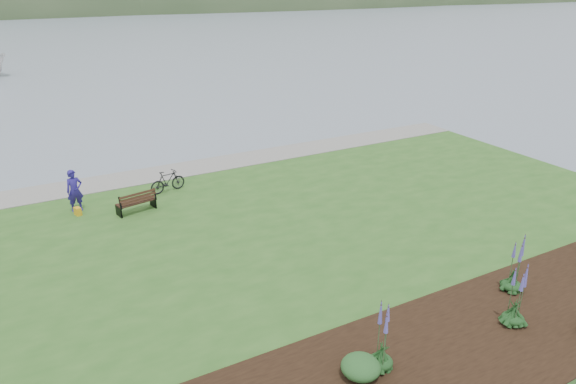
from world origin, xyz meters
name	(u,v)px	position (x,y,z in m)	size (l,w,h in m)	color
ground	(243,229)	(0.00, 0.00, 0.00)	(600.00, 600.00, 0.00)	gray
lawn	(265,246)	(0.00, -2.00, 0.20)	(34.00, 20.00, 0.40)	#2C5B20
shoreline_path	(188,169)	(0.00, 6.90, 0.42)	(34.00, 2.20, 0.03)	gray
garden_bed	(489,334)	(3.00, -9.80, 0.42)	(24.00, 4.40, 0.04)	black
far_hillside	(88,11)	(20.00, 170.00, 0.00)	(580.00, 80.00, 38.00)	#314929
park_bench	(137,202)	(-3.51, 2.80, 0.88)	(1.65, 0.93, 0.97)	black
person	(74,187)	(-5.67, 4.18, 1.45)	(0.76, 0.52, 2.10)	navy
bicycle_b	(168,181)	(-1.74, 4.39, 0.91)	(1.68, 0.49, 1.01)	black
pannier	(78,211)	(-5.73, 3.68, 0.57)	(0.20, 0.31, 0.34)	gold
echium_0	(516,301)	(3.91, -9.78, 1.17)	(0.62, 0.62, 1.95)	#143817
echium_1	(515,268)	(5.26, -8.62, 1.20)	(0.62, 0.62, 2.04)	#143817
echium_4	(383,338)	(-0.44, -9.42, 1.31)	(0.62, 0.62, 2.27)	#143817
shrub_0	(361,367)	(-1.05, -9.43, 0.68)	(0.98, 0.98, 0.49)	#1E4C21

